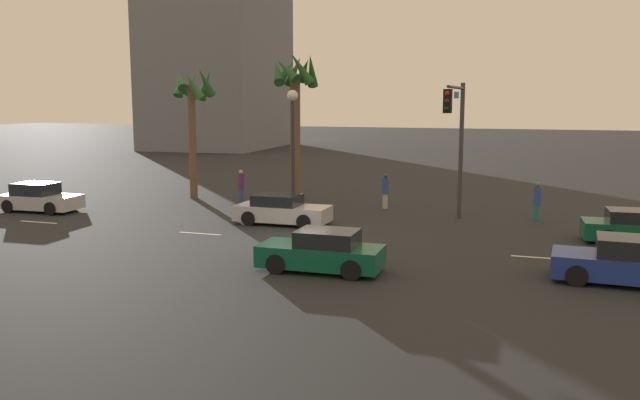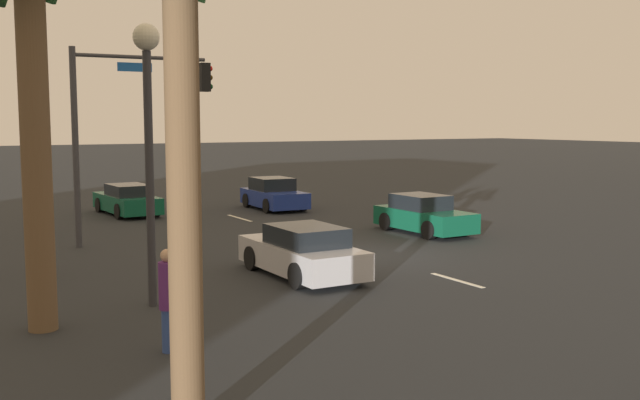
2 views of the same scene
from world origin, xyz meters
The scene contains 14 objects.
ground_plane centered at (0.00, 0.00, 0.00)m, with size 220.00×220.00×0.00m, color #232628.
lane_stripe_2 centered at (-4.04, 0.00, 0.01)m, with size 1.92×0.14×0.01m, color silver.
lane_stripe_3 centered at (2.59, 0.00, 0.01)m, with size 1.88×0.14×0.01m, color silver.
lane_stripe_4 centered at (9.47, 0.00, 0.01)m, with size 2.33×0.14×0.01m, color silver.
car_0 centered at (2.62, -4.12, 0.63)m, with size 3.99×1.81×1.35m.
car_1 centered at (11.62, -2.62, 0.65)m, with size 4.01×2.06×1.41m.
car_3 centered at (-1.66, 3.09, 0.62)m, with size 4.17×1.83×1.32m.
car_4 centered at (12.95, 3.65, 0.61)m, with size 4.47×1.97×1.30m.
traffic_signal centered at (5.61, 5.64, 4.21)m, with size 0.37×4.63×6.24m.
streetlamp centered at (-2.72, 7.33, 4.20)m, with size 0.56×0.56×5.97m.
pedestrian_0 centered at (-5.96, 8.04, 0.96)m, with size 0.35×0.35×1.80m.
pedestrian_1 centered at (9.09, 7.67, 0.94)m, with size 0.44×0.44×1.77m.
pedestrian_2 centered at (1.75, 8.74, 0.95)m, with size 0.48×0.48×1.79m.
palm_tree_1 centered at (-3.49, 9.66, 5.74)m, with size 2.82×2.67×8.03m.
Camera 2 is at (-17.82, 11.83, 3.95)m, focal length 40.92 mm.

